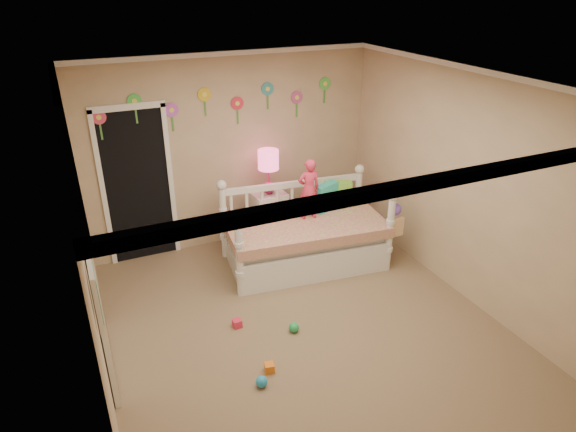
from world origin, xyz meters
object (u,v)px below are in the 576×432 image
daybed (305,225)px  table_lamp (268,165)px  child (309,189)px  nightstand (269,218)px

daybed → table_lamp: (-0.19, 0.72, 0.60)m
child → table_lamp: (-0.27, 0.66, 0.14)m
child → table_lamp: child is taller
nightstand → table_lamp: (-0.00, 0.00, 0.78)m
nightstand → child: bearing=-71.3°
daybed → child: bearing=43.5°
nightstand → table_lamp: table_lamp is taller
child → nightstand: size_ratio=1.07×
nightstand → daybed: bearing=-78.8°
nightstand → table_lamp: bearing=100.2°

